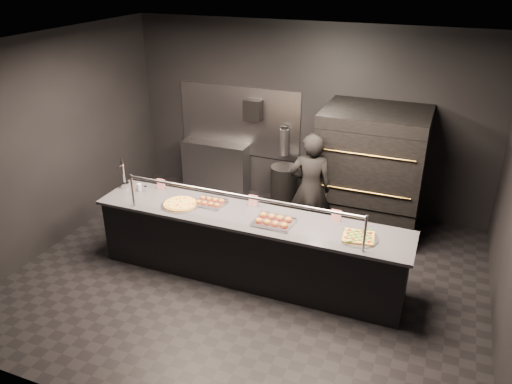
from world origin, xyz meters
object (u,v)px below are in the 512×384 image
at_px(fire_extinguisher, 284,142).
at_px(towel_dispenser, 253,110).
at_px(service_counter, 249,247).
at_px(worker, 310,189).
at_px(beer_tap, 124,178).
at_px(round_pizza, 180,204).
at_px(pizza_oven, 371,171).
at_px(slider_tray_a, 210,202).
at_px(square_pizza, 359,237).
at_px(slider_tray_b, 274,221).
at_px(prep_shelf, 216,166).
at_px(trash_bin, 284,188).

bearing_deg(fire_extinguisher, towel_dispenser, -178.96).
bearing_deg(service_counter, worker, 69.13).
relative_size(service_counter, towel_dispenser, 11.71).
relative_size(beer_tap, round_pizza, 0.96).
bearing_deg(pizza_oven, beer_tap, -150.72).
bearing_deg(beer_tap, slider_tray_a, -0.68).
bearing_deg(square_pizza, fire_extinguisher, 125.59).
height_order(pizza_oven, beer_tap, pizza_oven).
bearing_deg(towel_dispenser, beer_tap, -114.95).
distance_m(service_counter, fire_extinguisher, 2.50).
height_order(fire_extinguisher, slider_tray_b, fire_extinguisher).
bearing_deg(prep_shelf, service_counter, -55.41).
bearing_deg(beer_tap, towel_dispenser, 65.05).
distance_m(towel_dispenser, trash_bin, 1.40).
bearing_deg(service_counter, slider_tray_b, -9.96).
distance_m(towel_dispenser, worker, 1.94).
relative_size(pizza_oven, trash_bin, 2.53).
height_order(square_pizza, trash_bin, square_pizza).
bearing_deg(trash_bin, prep_shelf, 169.43).
distance_m(towel_dispenser, beer_tap, 2.54).
height_order(towel_dispenser, beer_tap, towel_dispenser).
height_order(prep_shelf, slider_tray_b, slider_tray_b).
xyz_separation_m(towel_dispenser, slider_tray_a, (0.30, -2.27, -0.61)).
relative_size(service_counter, fire_extinguisher, 8.12).
height_order(fire_extinguisher, trash_bin, fire_extinguisher).
distance_m(round_pizza, trash_bin, 2.31).
bearing_deg(service_counter, trash_bin, 96.04).
bearing_deg(pizza_oven, service_counter, -122.27).
xyz_separation_m(towel_dispenser, beer_tap, (-1.05, -2.26, -0.49)).
height_order(round_pizza, worker, worker).
xyz_separation_m(slider_tray_a, slider_tray_b, (0.96, -0.18, 0.01)).
height_order(beer_tap, round_pizza, beer_tap).
xyz_separation_m(prep_shelf, worker, (2.06, -1.11, 0.39)).
relative_size(service_counter, prep_shelf, 3.42).
bearing_deg(slider_tray_b, pizza_oven, 66.79).
distance_m(pizza_oven, towel_dispenser, 2.23).
relative_size(round_pizza, slider_tray_b, 1.00).
distance_m(service_counter, round_pizza, 1.06).
height_order(beer_tap, trash_bin, beer_tap).
xyz_separation_m(slider_tray_a, worker, (1.06, 1.09, -0.10)).
height_order(service_counter, slider_tray_a, service_counter).
height_order(round_pizza, slider_tray_a, slider_tray_a).
height_order(towel_dispenser, slider_tray_a, towel_dispenser).
xyz_separation_m(pizza_oven, slider_tray_a, (-1.80, -1.78, -0.02)).
xyz_separation_m(service_counter, fire_extinguisher, (-0.35, 2.40, 0.60)).
xyz_separation_m(slider_tray_a, square_pizza, (2.00, -0.16, -0.01)).
bearing_deg(trash_bin, square_pizza, -52.48).
bearing_deg(slider_tray_a, towel_dispenser, 97.51).
bearing_deg(pizza_oven, slider_tray_b, -113.21).
distance_m(round_pizza, slider_tray_b, 1.31).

